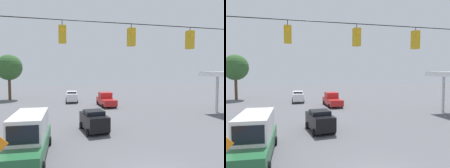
{
  "view_description": "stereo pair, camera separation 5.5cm",
  "coord_description": "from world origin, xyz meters",
  "views": [
    {
      "loc": [
        5.25,
        9.93,
        5.78
      ],
      "look_at": [
        -0.49,
        -11.05,
        4.36
      ],
      "focal_mm": 35.0,
      "sensor_mm": 36.0,
      "label": 1
    },
    {
      "loc": [
        5.19,
        9.95,
        5.78
      ],
      "look_at": [
        -0.49,
        -11.05,
        4.36
      ],
      "focal_mm": 35.0,
      "sensor_mm": 36.0,
      "label": 2
    }
  ],
  "objects": [
    {
      "name": "overhead_signal_span",
      "position": [
        -0.09,
        0.07,
        5.45
      ],
      "size": [
        18.58,
        0.38,
        8.5
      ],
      "color": "#939399",
      "rests_on": "ground_plane"
    },
    {
      "name": "pickup_truck_red_oncoming_deep",
      "position": [
        -2.99,
        -23.83,
        0.98
      ],
      "size": [
        2.35,
        5.63,
        2.12
      ],
      "color": "red",
      "rests_on": "ground_plane"
    },
    {
      "name": "box_truck_green_parked_shoulder",
      "position": [
        6.79,
        -5.14,
        1.42
      ],
      "size": [
        2.78,
        7.27,
        2.88
      ],
      "color": "#236038",
      "rests_on": "ground_plane"
    },
    {
      "name": "sedan_white_withflow_deep",
      "position": [
        1.97,
        -29.37,
        1.02
      ],
      "size": [
        2.28,
        4.3,
        1.96
      ],
      "color": "silver",
      "rests_on": "ground_plane"
    },
    {
      "name": "sedan_black_withflow_mid",
      "position": [
        1.55,
        -10.05,
        1.03
      ],
      "size": [
        2.41,
        4.17,
        1.98
      ],
      "color": "black",
      "rests_on": "ground_plane"
    },
    {
      "name": "traffic_cone_nearest",
      "position": [
        6.91,
        -2.89,
        0.32
      ],
      "size": [
        0.34,
        0.34,
        0.63
      ],
      "primitive_type": "cone",
      "color": "orange",
      "rests_on": "ground_plane"
    },
    {
      "name": "traffic_cone_second",
      "position": [
        6.85,
        -4.93,
        0.32
      ],
      "size": [
        0.34,
        0.34,
        0.63
      ],
      "primitive_type": "cone",
      "color": "orange",
      "rests_on": "ground_plane"
    },
    {
      "name": "traffic_cone_third",
      "position": [
        6.96,
        -7.11,
        0.32
      ],
      "size": [
        0.34,
        0.34,
        0.63
      ],
      "primitive_type": "cone",
      "color": "orange",
      "rests_on": "ground_plane"
    },
    {
      "name": "traffic_cone_fourth",
      "position": [
        7.0,
        -9.57,
        0.32
      ],
      "size": [
        0.34,
        0.34,
        0.63
      ],
      "primitive_type": "cone",
      "color": "orange",
      "rests_on": "ground_plane"
    },
    {
      "name": "tree_horizon_left",
      "position": [
        13.26,
        -35.73,
        6.2
      ],
      "size": [
        4.92,
        4.92,
        8.7
      ],
      "color": "#4C3823",
      "rests_on": "ground_plane"
    }
  ]
}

